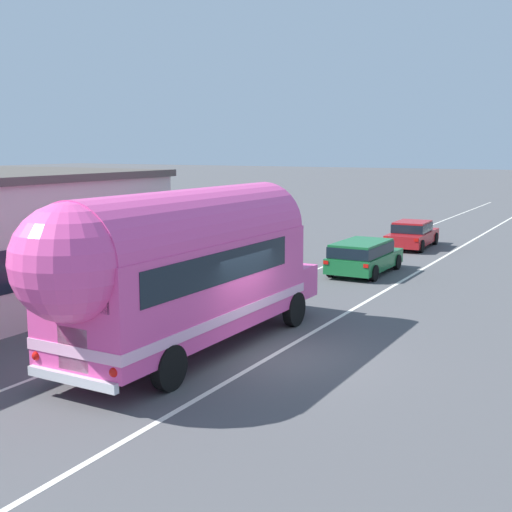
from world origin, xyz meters
The scene contains 5 objects.
ground_plane centered at (0.00, 0.00, 0.00)m, with size 300.00×300.00×0.00m, color #4C4C4F.
lane_markings centered at (-1.81, 12.00, 0.00)m, with size 4.06×80.00×0.01m.
painted_bus centered at (-1.97, -1.10, 2.31)m, with size 2.65×10.54×4.12m.
car_lead centered at (-1.85, 11.52, 0.79)m, with size 2.00×4.39×1.37m.
car_second centered at (-2.19, 19.72, 0.74)m, with size 2.03×4.67×1.37m.
Camera 1 is at (7.47, -14.24, 5.13)m, focal length 47.13 mm.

